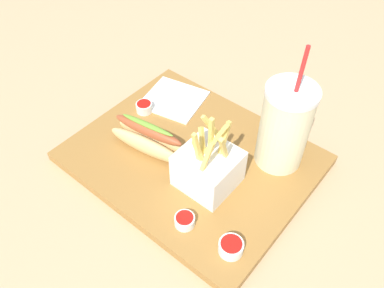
{
  "coord_description": "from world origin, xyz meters",
  "views": [
    {
      "loc": [
        0.32,
        -0.39,
        0.59
      ],
      "look_at": [
        0.0,
        0.0,
        0.05
      ],
      "focal_mm": 37.09,
      "sensor_mm": 36.0,
      "label": 1
    }
  ],
  "objects_px": {
    "soda_cup": "(285,127)",
    "ketchup_cup_1": "(231,247)",
    "ketchup_cup_3": "(185,220)",
    "hot_dog_1": "(149,138)",
    "ketchup_cup_2": "(144,107)",
    "fries_basket": "(208,168)",
    "napkin_stack": "(174,99)"
  },
  "relations": [
    {
      "from": "soda_cup",
      "to": "ketchup_cup_3",
      "type": "height_order",
      "value": "soda_cup"
    },
    {
      "from": "ketchup_cup_3",
      "to": "napkin_stack",
      "type": "height_order",
      "value": "ketchup_cup_3"
    },
    {
      "from": "fries_basket",
      "to": "hot_dog_1",
      "type": "xyz_separation_m",
      "value": [
        -0.14,
        -0.01,
        -0.01
      ]
    },
    {
      "from": "fries_basket",
      "to": "ketchup_cup_2",
      "type": "distance_m",
      "value": 0.23
    },
    {
      "from": "soda_cup",
      "to": "fries_basket",
      "type": "relative_size",
      "value": 1.62
    },
    {
      "from": "hot_dog_1",
      "to": "ketchup_cup_2",
      "type": "bearing_deg",
      "value": 139.78
    },
    {
      "from": "ketchup_cup_1",
      "to": "ketchup_cup_2",
      "type": "xyz_separation_m",
      "value": [
        -0.34,
        0.15,
        -0.0
      ]
    },
    {
      "from": "ketchup_cup_1",
      "to": "ketchup_cup_3",
      "type": "distance_m",
      "value": 0.09
    },
    {
      "from": "ketchup_cup_2",
      "to": "hot_dog_1",
      "type": "bearing_deg",
      "value": -40.22
    },
    {
      "from": "ketchup_cup_1",
      "to": "soda_cup",
      "type": "bearing_deg",
      "value": 101.79
    },
    {
      "from": "soda_cup",
      "to": "fries_basket",
      "type": "xyz_separation_m",
      "value": [
        -0.07,
        -0.13,
        -0.05
      ]
    },
    {
      "from": "ketchup_cup_3",
      "to": "fries_basket",
      "type": "bearing_deg",
      "value": 105.11
    },
    {
      "from": "hot_dog_1",
      "to": "ketchup_cup_2",
      "type": "xyz_separation_m",
      "value": [
        -0.08,
        0.07,
        -0.02
      ]
    },
    {
      "from": "ketchup_cup_3",
      "to": "ketchup_cup_1",
      "type": "bearing_deg",
      "value": 5.74
    },
    {
      "from": "soda_cup",
      "to": "ketchup_cup_1",
      "type": "relative_size",
      "value": 6.3
    },
    {
      "from": "hot_dog_1",
      "to": "ketchup_cup_3",
      "type": "xyz_separation_m",
      "value": [
        0.16,
        -0.09,
        -0.02
      ]
    },
    {
      "from": "fries_basket",
      "to": "napkin_stack",
      "type": "xyz_separation_m",
      "value": [
        -0.2,
        0.13,
        -0.04
      ]
    },
    {
      "from": "fries_basket",
      "to": "ketchup_cup_2",
      "type": "height_order",
      "value": "fries_basket"
    },
    {
      "from": "ketchup_cup_2",
      "to": "fries_basket",
      "type": "bearing_deg",
      "value": -16.11
    },
    {
      "from": "ketchup_cup_2",
      "to": "ketchup_cup_3",
      "type": "bearing_deg",
      "value": -32.58
    },
    {
      "from": "hot_dog_1",
      "to": "soda_cup",
      "type": "bearing_deg",
      "value": 33.41
    },
    {
      "from": "soda_cup",
      "to": "ketchup_cup_1",
      "type": "xyz_separation_m",
      "value": [
        0.04,
        -0.21,
        -0.07
      ]
    },
    {
      "from": "hot_dog_1",
      "to": "ketchup_cup_2",
      "type": "relative_size",
      "value": 4.84
    },
    {
      "from": "soda_cup",
      "to": "ketchup_cup_1",
      "type": "bearing_deg",
      "value": -78.21
    },
    {
      "from": "hot_dog_1",
      "to": "ketchup_cup_3",
      "type": "height_order",
      "value": "hot_dog_1"
    },
    {
      "from": "soda_cup",
      "to": "ketchup_cup_2",
      "type": "xyz_separation_m",
      "value": [
        -0.29,
        -0.07,
        -0.07
      ]
    },
    {
      "from": "hot_dog_1",
      "to": "ketchup_cup_1",
      "type": "height_order",
      "value": "hot_dog_1"
    },
    {
      "from": "ketchup_cup_2",
      "to": "ketchup_cup_3",
      "type": "height_order",
      "value": "ketchup_cup_2"
    },
    {
      "from": "soda_cup",
      "to": "ketchup_cup_2",
      "type": "relative_size",
      "value": 7.26
    },
    {
      "from": "fries_basket",
      "to": "ketchup_cup_1",
      "type": "bearing_deg",
      "value": -37.04
    },
    {
      "from": "soda_cup",
      "to": "ketchup_cup_3",
      "type": "bearing_deg",
      "value": -100.84
    },
    {
      "from": "soda_cup",
      "to": "ketchup_cup_2",
      "type": "height_order",
      "value": "soda_cup"
    }
  ]
}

